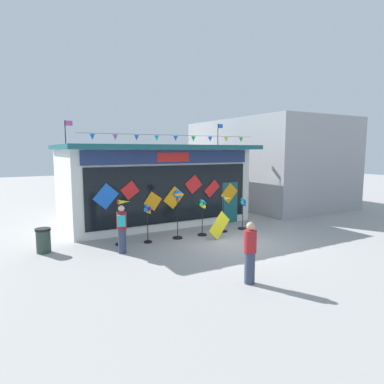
# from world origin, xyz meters

# --- Properties ---
(ground_plane) EXTENTS (80.00, 80.00, 0.00)m
(ground_plane) POSITION_xyz_m (0.00, 0.00, 0.00)
(ground_plane) COLOR #9E9B99
(kite_shop_building) EXTENTS (8.98, 5.73, 5.02)m
(kite_shop_building) POSITION_xyz_m (-0.98, 5.61, 1.92)
(kite_shop_building) COLOR silver
(kite_shop_building) RESTS_ON ground_plane
(wind_spinner_far_left) EXTENTS (0.60, 0.29, 1.73)m
(wind_spinner_far_left) POSITION_xyz_m (-3.70, 1.95, 1.22)
(wind_spinner_far_left) COLOR black
(wind_spinner_far_left) RESTS_ON ground_plane
(wind_spinner_left) EXTENTS (0.39, 0.31, 1.52)m
(wind_spinner_left) POSITION_xyz_m (-2.78, 1.70, 1.01)
(wind_spinner_left) COLOR black
(wind_spinner_left) RESTS_ON ground_plane
(wind_spinner_center_left) EXTENTS (0.39, 0.39, 1.98)m
(wind_spinner_center_left) POSITION_xyz_m (-1.50, 1.71, 1.51)
(wind_spinner_center_left) COLOR black
(wind_spinner_center_left) RESTS_ON ground_plane
(wind_spinner_center_right) EXTENTS (0.42, 0.37, 1.55)m
(wind_spinner_center_right) POSITION_xyz_m (-0.38, 1.61, 0.99)
(wind_spinner_center_right) COLOR black
(wind_spinner_center_right) RESTS_ON ground_plane
(wind_spinner_right) EXTENTS (0.61, 0.35, 1.55)m
(wind_spinner_right) POSITION_xyz_m (0.86, 1.71, 0.92)
(wind_spinner_right) COLOR black
(wind_spinner_right) RESTS_ON ground_plane
(wind_spinner_far_right) EXTENTS (0.41, 0.39, 1.46)m
(wind_spinner_far_right) POSITION_xyz_m (1.78, 1.67, 0.90)
(wind_spinner_far_right) COLOR black
(wind_spinner_far_right) RESTS_ON ground_plane
(person_near_camera) EXTENTS (0.38, 0.48, 1.68)m
(person_near_camera) POSITION_xyz_m (-4.05, 0.93, 0.89)
(person_near_camera) COLOR #333D56
(person_near_camera) RESTS_ON ground_plane
(person_mid_plaza) EXTENTS (0.34, 0.34, 1.68)m
(person_mid_plaza) POSITION_xyz_m (-1.88, -3.31, 0.86)
(person_mid_plaza) COLOR #333D56
(person_mid_plaza) RESTS_ON ground_plane
(trash_bin) EXTENTS (0.52, 0.52, 0.87)m
(trash_bin) POSITION_xyz_m (-6.42, 2.34, 0.44)
(trash_bin) COLOR #2D4238
(trash_bin) RESTS_ON ground_plane
(display_kite_on_ground) EXTENTS (1.11, 0.21, 1.11)m
(display_kite_on_ground) POSITION_xyz_m (-0.05, 0.84, 0.56)
(display_kite_on_ground) COLOR yellow
(display_kite_on_ground) RESTS_ON ground_plane
(neighbour_building) EXTENTS (6.51, 9.94, 5.48)m
(neighbour_building) POSITION_xyz_m (7.98, 7.15, 2.74)
(neighbour_building) COLOR #99999E
(neighbour_building) RESTS_ON ground_plane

